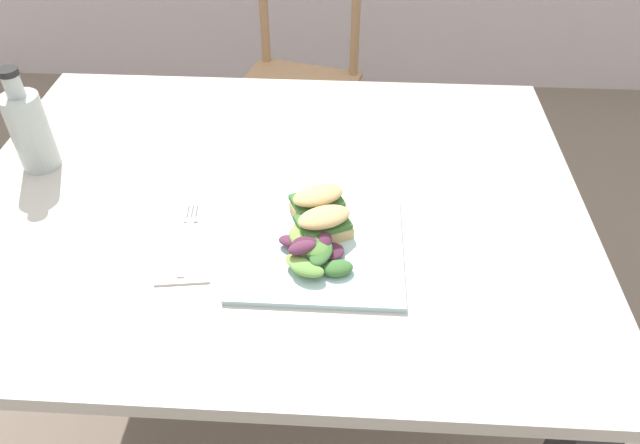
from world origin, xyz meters
The scene contains 10 objects.
ground_plane centered at (0.00, 0.00, 0.00)m, with size 8.04×8.04×0.00m, color #7A6B5B.
dining_table centered at (0.08, -0.09, 0.62)m, with size 1.21×0.95×0.74m.
chair_wooden_far centered at (0.03, 0.89, 0.45)m, with size 0.49×0.49×0.87m.
plate_lunch centered at (0.18, -0.23, 0.74)m, with size 0.30×0.30×0.01m, color silver.
sandwich_half_front centered at (0.18, -0.22, 0.78)m, with size 0.11×0.10×0.06m.
sandwich_half_back centered at (0.17, -0.16, 0.78)m, with size 0.11×0.10×0.06m.
salad_mixed_greens centered at (0.17, -0.28, 0.77)m, with size 0.14×0.12×0.04m.
napkin_folded centered at (-0.06, -0.24, 0.74)m, with size 0.09×0.21×0.00m, color silver.
fork_on_napkin centered at (-0.06, -0.22, 0.75)m, with size 0.04×0.19×0.00m.
bottle_cold_brew centered at (-0.41, -0.02, 0.82)m, with size 0.08×0.08×0.22m.
Camera 1 is at (0.22, -1.00, 1.47)m, focal length 33.18 mm.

